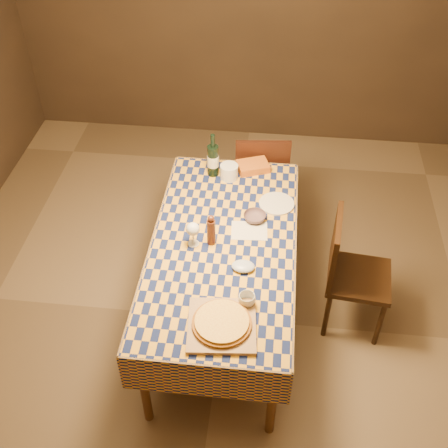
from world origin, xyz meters
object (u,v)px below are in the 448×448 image
object	(u,v)px
wine_bottle	(213,160)
white_plate	(277,204)
pizza	(222,322)
bowl	(255,217)
dining_table	(223,252)
cutting_board	(222,325)
chair_right	(348,269)
chair_far	(261,175)

from	to	relation	value
wine_bottle	white_plate	size ratio (longest dim) A/B	1.40
pizza	bowl	distance (m)	0.92
dining_table	white_plate	bearing A→B (deg)	52.97
wine_bottle	bowl	bearing A→B (deg)	-54.30
cutting_board	chair_right	size ratio (longest dim) A/B	0.41
cutting_board	bowl	world-z (taller)	bowl
bowl	wine_bottle	distance (m)	0.60
dining_table	bowl	distance (m)	0.33
wine_bottle	chair_right	bearing A→B (deg)	-32.01
dining_table	bowl	bearing A→B (deg)	54.20
pizza	white_plate	bearing A→B (deg)	76.54
pizza	chair_far	xyz separation A→B (m)	(0.12, 1.73, -0.29)
dining_table	cutting_board	distance (m)	0.67
bowl	chair_right	world-z (taller)	chair_right
cutting_board	wine_bottle	world-z (taller)	wine_bottle
chair_right	dining_table	bearing A→B (deg)	-172.66
pizza	chair_far	size ratio (longest dim) A/B	0.38
bowl	chair_far	bearing A→B (deg)	89.84
wine_bottle	chair_far	distance (m)	0.61
chair_far	chair_right	xyz separation A→B (m)	(0.65, -0.97, 0.00)
cutting_board	bowl	xyz separation A→B (m)	(0.12, 0.91, 0.01)
bowl	white_plate	distance (m)	0.23
dining_table	chair_right	bearing A→B (deg)	7.34
wine_bottle	chair_right	distance (m)	1.24
wine_bottle	white_plate	distance (m)	0.58
dining_table	pizza	xyz separation A→B (m)	(0.07, -0.66, 0.12)
dining_table	cutting_board	size ratio (longest dim) A/B	4.86
chair_far	cutting_board	bearing A→B (deg)	-94.02
pizza	bowl	bearing A→B (deg)	82.55
chair_far	chair_right	size ratio (longest dim) A/B	1.00
dining_table	bowl	xyz separation A→B (m)	(0.19, 0.26, 0.10)
dining_table	wine_bottle	distance (m)	0.78
chair_right	white_plate	bearing A→B (deg)	147.80
wine_bottle	cutting_board	bearing A→B (deg)	-80.92
bowl	dining_table	bearing A→B (deg)	-125.80
cutting_board	white_plate	world-z (taller)	cutting_board
dining_table	white_plate	distance (m)	0.55
cutting_board	chair_right	bearing A→B (deg)	44.59
dining_table	pizza	size ratio (longest dim) A/B	5.16
pizza	bowl	world-z (taller)	pizza
dining_table	chair_far	xyz separation A→B (m)	(0.19, 1.08, -0.17)
white_plate	wine_bottle	bearing A→B (deg)	148.20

